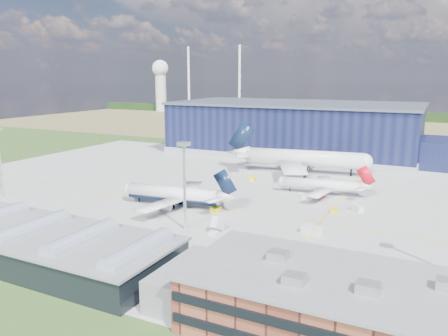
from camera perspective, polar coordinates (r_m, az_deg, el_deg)
ground at (r=144.49m, az=-2.26°, el=-3.78°), size 600.00×600.00×0.00m
apron at (r=153.02m, az=-0.47°, el=-2.87°), size 220.00×160.00×0.08m
farmland at (r=350.65m, az=15.29°, el=5.07°), size 600.00×220.00×0.01m
treeline at (r=428.70m, az=17.45°, el=6.65°), size 600.00×8.00×8.00m
horizon_dressing at (r=489.97m, az=-5.51°, el=11.26°), size 440.20×18.00×70.00m
hangar at (r=227.73m, az=9.89°, el=4.80°), size 145.00×62.00×26.10m
ops_building at (r=71.78m, az=14.25°, el=-16.95°), size 46.00×23.00×10.90m
glass_concourse at (r=102.32m, az=-22.19°, el=-9.22°), size 78.00×23.00×8.60m
light_mast_center at (r=110.71m, az=-5.22°, el=-0.45°), size 2.60×2.60×23.00m
airliner_navy at (r=133.34m, az=-6.68°, el=-2.40°), size 42.08×41.33×12.55m
airliner_red at (r=149.36m, az=12.51°, el=-1.43°), size 36.06×35.43×10.64m
airliner_widebody at (r=179.99m, az=10.39°, el=2.36°), size 68.15×67.04×19.66m
gse_tug_a at (r=128.60m, az=-1.08°, el=-5.43°), size 2.15×3.50×1.45m
gse_tug_b at (r=131.79m, az=14.20°, el=-5.44°), size 1.79×2.67×1.15m
gse_van_a at (r=112.90m, az=11.36°, el=-7.96°), size 5.54×3.60×2.23m
gse_cart_a at (r=159.16m, az=7.24°, el=-2.15°), size 2.72×3.45×1.32m
gse_van_b at (r=134.97m, az=17.00°, el=-5.02°), size 4.33×4.30×1.92m
gse_tug_c at (r=166.88m, az=3.69°, el=-1.39°), size 3.07×3.89×1.49m
gse_cart_b at (r=144.90m, az=10.09°, el=-3.62°), size 4.03×3.88×1.46m
airstair at (r=112.16m, az=-0.80°, el=-7.69°), size 1.87×4.46×2.83m
car_a at (r=84.24m, az=18.33°, el=-15.82°), size 4.17×2.94×1.32m
car_b at (r=106.97m, az=-13.48°, el=-9.52°), size 3.53×2.01×1.10m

